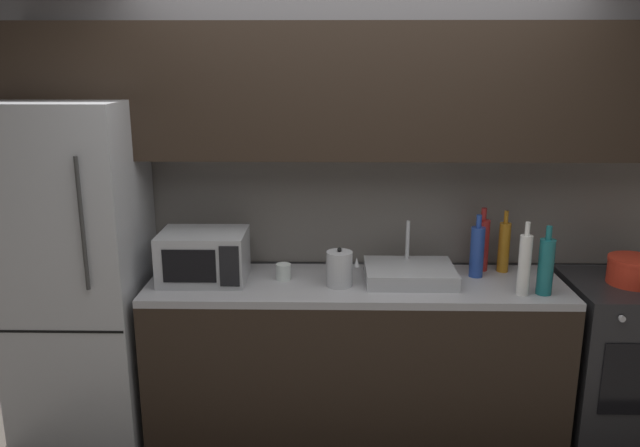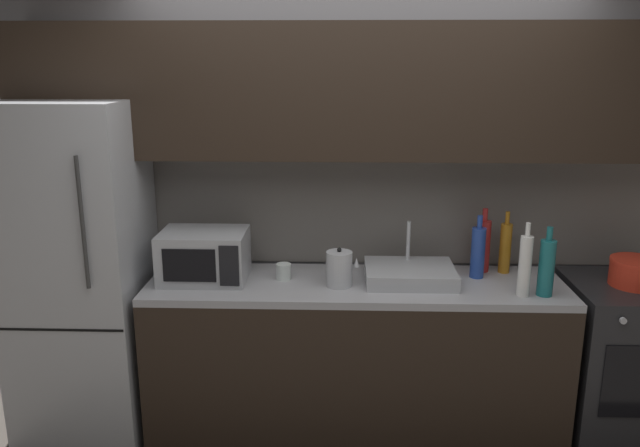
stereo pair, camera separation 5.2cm
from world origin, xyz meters
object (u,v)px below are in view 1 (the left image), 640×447
object	(u,v)px
refrigerator	(79,274)
wine_bottle_teal	(546,266)
wine_bottle_amber	(504,246)
microwave	(204,256)
kettle	(340,269)
oven_range	(619,360)
wine_bottle_white	(525,264)
wine_bottle_red	(482,244)
wine_bottle_blue	(477,251)
mug_clear	(284,272)
cooking_pot	(633,271)

from	to	relation	value
refrigerator	wine_bottle_teal	size ratio (longest dim) A/B	5.19
refrigerator	wine_bottle_amber	world-z (taller)	refrigerator
refrigerator	microwave	size ratio (longest dim) A/B	4.06
wine_bottle_teal	refrigerator	bearing A→B (deg)	176.26
kettle	wine_bottle_amber	world-z (taller)	wine_bottle_amber
oven_range	wine_bottle_white	xyz separation A→B (m)	(-0.62, -0.17, 0.61)
refrigerator	wine_bottle_red	world-z (taller)	refrigerator
wine_bottle_blue	wine_bottle_teal	bearing A→B (deg)	-42.41
mug_clear	kettle	bearing A→B (deg)	-16.72
oven_range	mug_clear	bearing A→B (deg)	178.94
microwave	wine_bottle_teal	world-z (taller)	wine_bottle_teal
wine_bottle_white	mug_clear	xyz separation A→B (m)	(-1.24, 0.21, -0.12)
wine_bottle_blue	wine_bottle_red	world-z (taller)	wine_bottle_red
cooking_pot	oven_range	bearing A→B (deg)	-175.09
wine_bottle_teal	mug_clear	size ratio (longest dim) A/B	4.11
refrigerator	wine_bottle_white	distance (m)	2.36
wine_bottle_red	kettle	bearing A→B (deg)	-161.41
wine_bottle_amber	mug_clear	bearing A→B (deg)	-172.72
microwave	refrigerator	bearing A→B (deg)	-178.45
wine_bottle_white	cooking_pot	world-z (taller)	wine_bottle_white
kettle	mug_clear	bearing A→B (deg)	163.28
wine_bottle_amber	mug_clear	world-z (taller)	wine_bottle_amber
oven_range	wine_bottle_white	distance (m)	0.89
oven_range	microwave	world-z (taller)	microwave
wine_bottle_blue	wine_bottle_red	size ratio (longest dim) A/B	0.97
wine_bottle_teal	wine_bottle_white	size ratio (longest dim) A/B	0.94
refrigerator	oven_range	distance (m)	3.00
wine_bottle_red	wine_bottle_white	xyz separation A→B (m)	(0.12, -0.39, 0.01)
microwave	wine_bottle_white	bearing A→B (deg)	-6.54
refrigerator	microwave	xyz separation A→B (m)	(0.68, 0.02, 0.10)
refrigerator	microwave	world-z (taller)	refrigerator
oven_range	wine_bottle_blue	distance (m)	1.00
oven_range	wine_bottle_white	size ratio (longest dim) A/B	2.35
wine_bottle_white	cooking_pot	xyz separation A→B (m)	(0.64, 0.17, -0.09)
wine_bottle_teal	oven_range	bearing A→B (deg)	17.43
wine_bottle_teal	mug_clear	bearing A→B (deg)	171.82
wine_bottle_amber	cooking_pot	size ratio (longest dim) A/B	1.32
microwave	wine_bottle_white	distance (m)	1.68
microwave	wine_bottle_amber	xyz separation A→B (m)	(1.66, 0.17, 0.01)
oven_range	wine_bottle_amber	xyz separation A→B (m)	(-0.63, 0.19, 0.60)
wine_bottle_amber	wine_bottle_white	distance (m)	0.36
wine_bottle_teal	wine_bottle_red	xyz separation A→B (m)	(-0.24, 0.37, 0.00)
mug_clear	cooking_pot	bearing A→B (deg)	-1.01
refrigerator	cooking_pot	distance (m)	2.98
oven_range	wine_bottle_red	world-z (taller)	wine_bottle_red
refrigerator	wine_bottle_red	xyz separation A→B (m)	(2.22, 0.21, 0.12)
wine_bottle_red	wine_bottle_white	bearing A→B (deg)	-72.07
wine_bottle_amber	wine_bottle_white	bearing A→B (deg)	-88.99
oven_range	wine_bottle_amber	world-z (taller)	wine_bottle_amber
microwave	kettle	world-z (taller)	microwave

